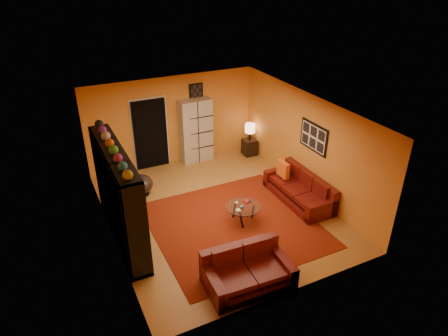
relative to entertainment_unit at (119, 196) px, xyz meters
name	(u,v)px	position (x,y,z in m)	size (l,w,h in m)	color
floor	(217,211)	(2.27, 0.00, -1.05)	(6.00, 6.00, 0.00)	olive
ceiling	(216,109)	(2.27, 0.00, 1.55)	(6.00, 6.00, 0.00)	white
wall_back	(173,121)	(2.27, 3.00, 0.25)	(6.00, 6.00, 0.00)	orange
wall_front	(291,236)	(2.27, -3.00, 0.25)	(6.00, 6.00, 0.00)	orange
wall_left	(106,188)	(-0.23, 0.00, 0.25)	(6.00, 6.00, 0.00)	orange
wall_right	(306,144)	(4.78, 0.00, 0.25)	(6.00, 6.00, 0.00)	orange
rug	(234,225)	(2.38, -0.70, -1.04)	(3.60, 3.60, 0.01)	#62180B
doorway	(150,134)	(1.57, 2.96, -0.03)	(0.95, 0.10, 2.04)	black
wall_art_right	(314,137)	(4.75, -0.30, 0.55)	(0.03, 1.00, 0.70)	black
wall_art_back	(196,92)	(3.02, 2.98, 1.00)	(0.42, 0.03, 0.52)	black
entertainment_unit	(119,196)	(0.00, 0.00, 0.00)	(0.45, 3.00, 2.10)	black
tv	(122,198)	(0.05, -0.06, -0.05)	(0.13, 0.99, 0.57)	black
sofa	(301,190)	(4.41, -0.46, -0.76)	(0.86, 2.06, 0.85)	#4E0C0A
loveseat	(246,270)	(1.76, -2.41, -0.77)	(1.65, 1.04, 0.85)	#4E0C0A
throw_pillow	(283,169)	(4.22, 0.13, -0.42)	(0.12, 0.42, 0.42)	orange
coffee_table	(243,208)	(2.63, -0.66, -0.68)	(0.82, 0.82, 0.41)	silver
storage_cabinet	(196,131)	(2.90, 2.80, -0.10)	(0.95, 0.42, 1.90)	beige
bowl_chair	(140,185)	(0.82, 1.56, -0.76)	(0.65, 0.65, 0.53)	black
side_table	(249,147)	(4.53, 2.41, -0.80)	(0.40, 0.40, 0.50)	black
table_lamp	(250,129)	(4.53, 2.41, -0.18)	(0.31, 0.31, 0.52)	black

